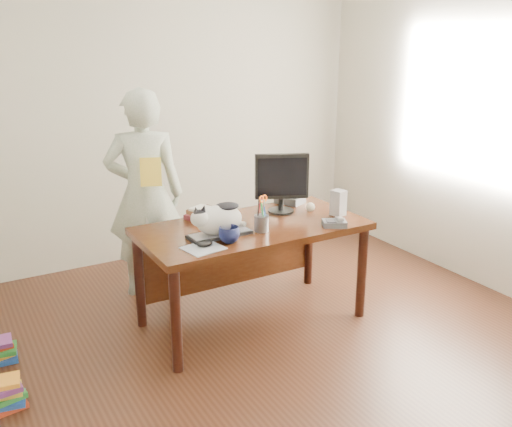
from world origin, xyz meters
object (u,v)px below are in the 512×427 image
at_px(desk, 247,241).
at_px(phone, 335,223).
at_px(coffee_mug, 229,235).
at_px(baseball, 311,207).
at_px(cat, 218,219).
at_px(speaker, 338,203).
at_px(monitor, 282,180).
at_px(mouse, 205,243).
at_px(book_stack, 202,213).
at_px(book_pile_a, 3,395).
at_px(calculator, 290,199).
at_px(person, 145,194).
at_px(keyboard, 220,234).
at_px(pen_cup, 261,221).

relative_size(desk, phone, 8.05).
height_order(coffee_mug, baseball, coffee_mug).
relative_size(cat, speaker, 2.20).
xyz_separation_m(desk, monitor, (0.33, 0.07, 0.40)).
xyz_separation_m(mouse, book_stack, (0.24, 0.54, 0.01)).
distance_m(desk, book_pile_a, 1.85).
xyz_separation_m(book_stack, calculator, (0.77, 0.00, -0.01)).
bearing_deg(book_stack, baseball, -37.67).
distance_m(cat, phone, 0.84).
relative_size(calculator, person, 0.15).
height_order(keyboard, coffee_mug, coffee_mug).
distance_m(cat, mouse, 0.23).
bearing_deg(mouse, desk, 21.86).
bearing_deg(calculator, phone, -118.96).
height_order(keyboard, mouse, mouse).
height_order(keyboard, pen_cup, pen_cup).
height_order(desk, person, person).
relative_size(coffee_mug, book_pile_a, 0.50).
bearing_deg(keyboard, pen_cup, -11.65).
height_order(monitor, calculator, monitor).
bearing_deg(calculator, coffee_mug, -172.00).
bearing_deg(person, coffee_mug, 121.36).
bearing_deg(monitor, pen_cup, -116.09).
relative_size(keyboard, pen_cup, 1.70).
bearing_deg(mouse, speaker, -5.11).
distance_m(book_stack, calculator, 0.77).
distance_m(pen_cup, speaker, 0.68).
distance_m(keyboard, mouse, 0.22).
bearing_deg(phone, calculator, 113.75).
height_order(cat, phone, cat).
bearing_deg(desk, book_stack, 133.99).
relative_size(desk, book_stack, 5.97).
relative_size(monitor, book_pile_a, 1.67).
bearing_deg(mouse, monitor, 14.04).
relative_size(mouse, calculator, 0.46).
height_order(speaker, baseball, speaker).
distance_m(coffee_mug, phone, 0.80).
distance_m(desk, pen_cup, 0.31).
xyz_separation_m(mouse, book_pile_a, (-1.28, 0.02, -0.69)).
distance_m(coffee_mug, book_pile_a, 1.62).
bearing_deg(speaker, baseball, 112.66).
bearing_deg(keyboard, speaker, -3.24).
relative_size(coffee_mug, calculator, 0.54).
distance_m(speaker, book_stack, 1.01).
distance_m(desk, keyboard, 0.38).
bearing_deg(calculator, person, 126.87).
relative_size(coffee_mug, book_stack, 0.51).
bearing_deg(monitor, keyboard, -135.95).
height_order(coffee_mug, calculator, coffee_mug).
distance_m(coffee_mug, calculator, 1.00).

